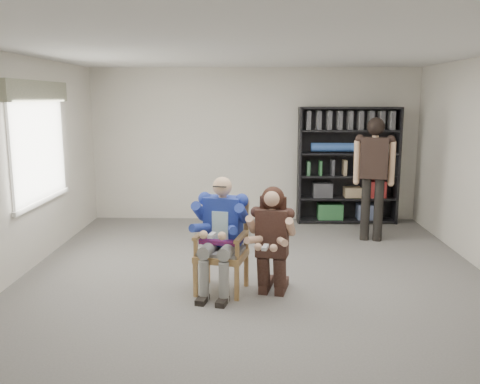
# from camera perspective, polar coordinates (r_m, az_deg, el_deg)

# --- Properties ---
(room_shell) EXTENTS (6.00, 7.00, 2.80)m
(room_shell) POSITION_cam_1_polar(r_m,az_deg,el_deg) (5.95, 1.80, 2.25)
(room_shell) COLOR silver
(room_shell) RESTS_ON ground
(floor) EXTENTS (6.00, 7.00, 0.01)m
(floor) POSITION_cam_1_polar(r_m,az_deg,el_deg) (6.31, 1.73, -10.44)
(floor) COLOR slate
(floor) RESTS_ON ground
(window_left) EXTENTS (0.16, 2.00, 1.75)m
(window_left) POSITION_cam_1_polar(r_m,az_deg,el_deg) (7.50, -21.53, 5.01)
(window_left) COLOR white
(window_left) RESTS_ON room_shell
(armchair) EXTENTS (0.73, 0.71, 1.06)m
(armchair) POSITION_cam_1_polar(r_m,az_deg,el_deg) (5.96, -2.10, -6.31)
(armchair) COLOR #AF8344
(armchair) RESTS_ON floor
(seated_man) EXTENTS (0.76, 0.94, 1.38)m
(seated_man) POSITION_cam_1_polar(r_m,az_deg,el_deg) (5.92, -2.11, -4.83)
(seated_man) COLOR navy
(seated_man) RESTS_ON floor
(kneeling_woman) EXTENTS (0.70, 0.94, 1.26)m
(kneeling_woman) POSITION_cam_1_polar(r_m,az_deg,el_deg) (5.81, 3.57, -5.72)
(kneeling_woman) COLOR #351D17
(kneeling_woman) RESTS_ON floor
(bookshelf) EXTENTS (1.80, 0.38, 2.10)m
(bookshelf) POSITION_cam_1_polar(r_m,az_deg,el_deg) (9.41, 12.02, 2.93)
(bookshelf) COLOR black
(bookshelf) RESTS_ON floor
(standing_man) EXTENTS (0.67, 0.48, 1.94)m
(standing_man) POSITION_cam_1_polar(r_m,az_deg,el_deg) (8.28, 14.74, 1.25)
(standing_man) COLOR black
(standing_man) RESTS_ON floor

